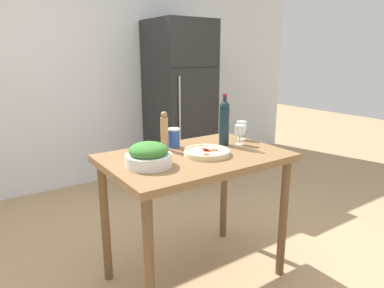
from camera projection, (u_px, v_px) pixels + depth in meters
name	position (u px, v px, depth m)	size (l,w,h in m)	color
ground_plane	(195.00, 275.00, 2.39)	(14.00, 14.00, 0.00)	tan
wall_back	(82.00, 72.00, 3.83)	(6.40, 0.06, 2.60)	silver
refrigerator	(180.00, 101.00, 4.17)	(0.66, 0.74, 1.88)	black
prep_counter	(195.00, 172.00, 2.19)	(1.13, 0.75, 0.88)	brown
wine_bottle	(224.00, 122.00, 2.35)	(0.07, 0.07, 0.36)	#142833
wine_glass_near	(240.00, 131.00, 2.38)	(0.07, 0.07, 0.14)	silver
wine_glass_far	(242.00, 127.00, 2.52)	(0.07, 0.07, 0.14)	silver
pepper_mill	(164.00, 131.00, 2.24)	(0.05, 0.05, 0.26)	#AD7F51
salad_bowl	(149.00, 155.00, 1.93)	(0.26, 0.26, 0.14)	white
homemade_pizza	(207.00, 152.00, 2.15)	(0.29, 0.29, 0.04)	beige
salt_canister	(174.00, 138.00, 2.32)	(0.08, 0.08, 0.13)	#284CA3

